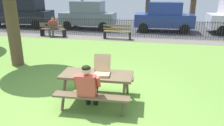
# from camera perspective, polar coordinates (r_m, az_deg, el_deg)

# --- Properties ---
(ground) EXTENTS (28.00, 12.44, 0.02)m
(ground) POSITION_cam_1_polar(r_m,az_deg,el_deg) (7.90, -0.76, -2.27)
(ground) COLOR #719F42
(cobblestone_walkway) EXTENTS (28.00, 1.40, 0.01)m
(cobblestone_walkway) POSITION_cam_1_polar(r_m,az_deg,el_deg) (13.14, 4.18, 6.19)
(cobblestone_walkway) COLOR slate
(street_asphalt) EXTENTS (28.00, 6.75, 0.01)m
(street_asphalt) POSITION_cam_1_polar(r_m,az_deg,el_deg) (17.12, 5.88, 9.02)
(street_asphalt) COLOR #424247
(picnic_table_foreground) EXTENTS (1.84, 1.53, 0.79)m
(picnic_table_foreground) POSITION_cam_1_polar(r_m,az_deg,el_deg) (5.64, -3.94, -4.43)
(picnic_table_foreground) COLOR brown
(picnic_table_foreground) RESTS_ON ground
(pizza_box_open) EXTENTS (0.48, 0.56, 0.45)m
(pizza_box_open) POSITION_cam_1_polar(r_m,az_deg,el_deg) (5.54, -2.70, -1.98)
(pizza_box_open) COLOR tan
(pizza_box_open) RESTS_ON picnic_table_foreground
(adult_at_table) EXTENTS (0.62, 0.60, 1.19)m
(adult_at_table) POSITION_cam_1_polar(r_m,az_deg,el_deg) (5.20, -6.22, -5.87)
(adult_at_table) COLOR black
(adult_at_table) RESTS_ON ground
(iron_fence_streetside) EXTENTS (19.12, 0.03, 1.07)m
(iron_fence_streetside) POSITION_cam_1_polar(r_m,az_deg,el_deg) (13.72, 4.60, 9.04)
(iron_fence_streetside) COLOR #2D2823
(iron_fence_streetside) RESTS_ON ground
(park_bench_left) EXTENTS (1.63, 0.57, 0.85)m
(park_bench_left) POSITION_cam_1_polar(r_m,az_deg,el_deg) (14.24, -15.01, 8.30)
(park_bench_left) COLOR brown
(park_bench_left) RESTS_ON ground
(park_bench_center) EXTENTS (1.62, 0.55, 0.85)m
(park_bench_center) POSITION_cam_1_polar(r_m,az_deg,el_deg) (13.01, 1.34, 8.00)
(park_bench_center) COLOR brown
(park_bench_center) RESTS_ON ground
(person_on_park_bench) EXTENTS (0.62, 0.60, 1.19)m
(person_on_park_bench) POSITION_cam_1_polar(r_m,az_deg,el_deg) (14.21, -14.99, 9.26)
(person_on_park_bench) COLOR #424242
(person_on_park_bench) RESTS_ON ground
(parked_car_left) EXTENTS (4.65, 2.05, 2.08)m
(parked_car_left) POSITION_cam_1_polar(r_m,az_deg,el_deg) (18.79, -22.32, 12.01)
(parked_car_left) COLOR black
(parked_car_left) RESTS_ON ground
(parked_car_center) EXTENTS (3.93, 1.89, 1.98)m
(parked_car_center) POSITION_cam_1_polar(r_m,az_deg,el_deg) (16.53, -6.18, 12.23)
(parked_car_center) COLOR slate
(parked_car_center) RESTS_ON ground
(parked_car_right) EXTENTS (3.92, 1.86, 1.98)m
(parked_car_right) POSITION_cam_1_polar(r_m,az_deg,el_deg) (15.82, 13.26, 11.58)
(parked_car_right) COLOR navy
(parked_car_right) RESTS_ON ground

